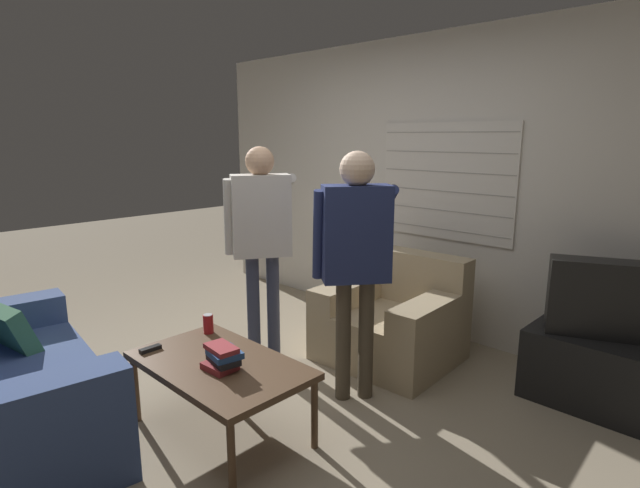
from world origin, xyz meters
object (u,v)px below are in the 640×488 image
book_stack (222,357)px  couch_blue (7,387)px  soda_can (208,324)px  armchair_beige (393,320)px  tv (606,299)px  spare_remote (150,349)px  coffee_table (219,368)px  person_left_standing (261,226)px  person_right_standing (356,246)px

book_stack → couch_blue: bearing=-137.7°
couch_blue → soda_can: bearing=76.2°
armchair_beige → tv: size_ratio=1.43×
couch_blue → spare_remote: size_ratio=13.36×
tv → soda_can: tv is taller
armchair_beige → tv: bearing=-168.7°
armchair_beige → coffee_table: armchair_beige is taller
coffee_table → tv: tv is taller
book_stack → soda_can: bearing=154.3°
armchair_beige → person_left_standing: 1.26m
soda_can → armchair_beige: bearing=69.5°
person_right_standing → spare_remote: bearing=-174.8°
person_right_standing → spare_remote: size_ratio=12.47×
coffee_table → person_right_standing: (0.27, 0.87, 0.62)m
coffee_table → book_stack: 0.14m
coffee_table → tv: size_ratio=1.51×
tv → spare_remote: 2.83m
armchair_beige → person_right_standing: size_ratio=0.61×
person_left_standing → person_right_standing: (0.93, 0.00, -0.01)m
spare_remote → armchair_beige: bearing=73.1°
coffee_table → soda_can: soda_can is taller
person_left_standing → soda_can: 0.89m
person_left_standing → person_right_standing: 0.93m
couch_blue → armchair_beige: 2.59m
coffee_table → person_right_standing: size_ratio=0.65×
armchair_beige → soda_can: (-0.50, -1.35, 0.21)m
armchair_beige → coffee_table: bearing=83.8°
coffee_table → couch_blue: bearing=-133.6°
armchair_beige → soda_can: bearing=66.8°
soda_can → spare_remote: 0.40m
coffee_table → soda_can: size_ratio=8.35×
person_right_standing → book_stack: 1.06m
armchair_beige → person_left_standing: (-0.75, -0.68, 0.74)m
person_right_standing → book_stack: bearing=-153.3°
coffee_table → tv: 2.42m
book_stack → soda_can: (-0.50, 0.24, -0.00)m
spare_remote → couch_blue: bearing=-121.5°
person_right_standing → spare_remote: (-0.70, -1.07, -0.57)m
armchair_beige → tv: tv is taller
soda_can → spare_remote: size_ratio=0.97×
coffee_table → soda_can: (-0.41, 0.20, 0.10)m
tv → spare_remote: bearing=24.8°
tv → couch_blue: bearing=27.2°
couch_blue → soda_can: size_ratio=13.82×
couch_blue → person_left_standing: 1.89m
armchair_beige → soda_can: size_ratio=7.90×
couch_blue → person_left_standing: bearing=92.0°
person_left_standing → spare_remote: 1.24m
soda_can → spare_remote: bearing=-91.9°
spare_remote → book_stack: bearing=17.2°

